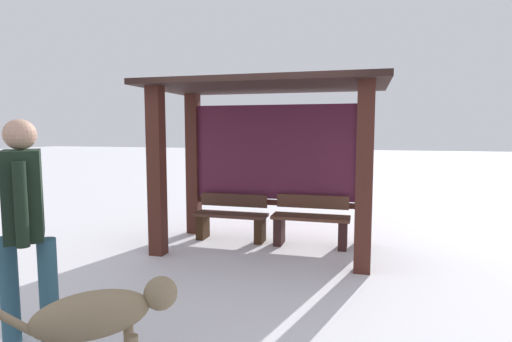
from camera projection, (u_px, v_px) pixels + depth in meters
The scene contains 6 objects.
ground_plane at pixel (265, 249), 5.86m from camera, with size 60.00×60.00×0.00m, color white.
bus_shelter at pixel (268, 132), 5.85m from camera, with size 3.28×1.78×2.37m.
bench_left_inside at pixel (231, 219), 6.31m from camera, with size 1.14×0.35×0.71m.
bench_center_inside at pixel (311, 223), 5.99m from camera, with size 1.14×0.39×0.74m.
person_walking at pixel (24, 214), 3.16m from camera, with size 0.54×0.54×1.80m.
dog at pixel (103, 315), 2.73m from camera, with size 0.88×0.81×0.67m.
Camera 1 is at (1.35, -5.56, 1.72)m, focal length 28.47 mm.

